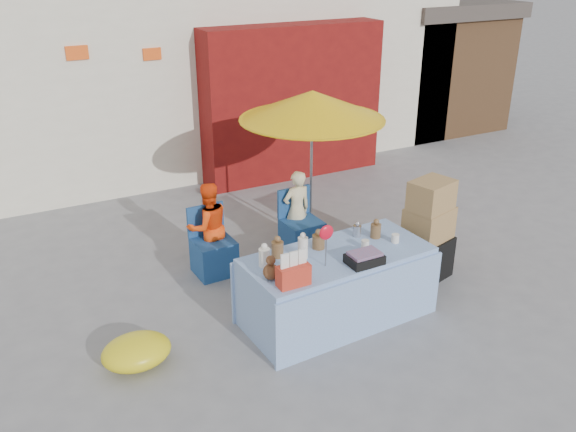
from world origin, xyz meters
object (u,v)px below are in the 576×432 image
chair_left (214,254)px  umbrella (312,106)px  market_table (336,285)px  vendor_orange (208,227)px  box_stack (428,233)px  vendor_beige (297,210)px  chair_right (301,234)px

chair_left → umbrella: bearing=8.2°
chair_left → market_table: bearing=-65.1°
chair_left → vendor_orange: bearing=87.5°
box_stack → vendor_orange: bearing=147.6°
chair_left → vendor_orange: size_ratio=0.74×
vendor_beige → umbrella: (0.30, 0.15, 1.34)m
vendor_beige → box_stack: bearing=123.2°
market_table → box_stack: bearing=7.5°
box_stack → market_table: bearing=-169.5°
chair_right → vendor_orange: bearing=171.7°
chair_right → box_stack: bearing=-54.1°
market_table → vendor_beige: 1.77m
market_table → chair_right: size_ratio=2.49×
vendor_orange → vendor_beige: size_ratio=1.05×
market_table → box_stack: size_ratio=1.66×
vendor_beige → box_stack: 1.77m
chair_left → vendor_orange: vendor_orange is taller
chair_left → umbrella: 2.27m
vendor_orange → box_stack: size_ratio=0.90×
chair_right → box_stack: (1.02, -1.31, 0.33)m
chair_left → umbrella: umbrella is taller
chair_right → vendor_orange: (-1.25, 0.13, 0.32)m
chair_right → box_stack: 1.69m
market_table → box_stack: (1.46, 0.27, 0.18)m
vendor_beige → umbrella: size_ratio=0.53×
market_table → vendor_orange: size_ratio=1.84×
vendor_orange → vendor_beige: vendor_orange is taller
chair_left → chair_right: 1.25m
chair_right → umbrella: (0.30, 0.28, 1.64)m
chair_left → box_stack: size_ratio=0.67×
market_table → vendor_beige: (0.44, 1.71, 0.14)m
market_table → umbrella: bearing=65.2°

